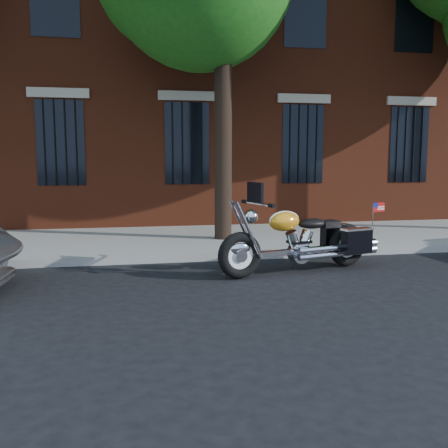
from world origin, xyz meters
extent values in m
plane|color=black|center=(0.00, 0.00, 0.00)|extent=(120.00, 120.00, 0.00)
cube|color=gray|center=(0.00, 1.38, 0.07)|extent=(40.00, 0.16, 0.15)
cube|color=gray|center=(0.00, 3.26, 0.07)|extent=(40.00, 3.60, 0.15)
cube|color=maroon|center=(0.00, 10.06, 6.00)|extent=(26.00, 10.00, 12.00)
cube|color=black|center=(0.00, 5.11, 2.20)|extent=(1.10, 0.14, 2.00)
cube|color=#B2A893|center=(0.00, 5.08, 3.35)|extent=(1.40, 0.20, 0.22)
cube|color=black|center=(0.00, 5.11, 5.60)|extent=(1.10, 0.14, 2.00)
cylinder|color=black|center=(0.00, 5.03, 2.20)|extent=(0.04, 0.04, 2.00)
cylinder|color=black|center=(0.50, 2.90, 2.50)|extent=(0.36, 0.36, 5.00)
torus|color=black|center=(0.19, -0.09, 0.37)|extent=(0.74, 0.35, 0.73)
torus|color=black|center=(2.18, 0.45, 0.37)|extent=(0.74, 0.35, 0.73)
cylinder|color=white|center=(0.19, -0.09, 0.37)|extent=(0.54, 0.20, 0.54)
cylinder|color=white|center=(2.18, 0.45, 0.37)|extent=(0.54, 0.20, 0.54)
ellipsoid|color=white|center=(0.19, -0.09, 0.48)|extent=(0.40, 0.23, 0.21)
ellipsoid|color=#FD9F1C|center=(2.18, 0.45, 0.50)|extent=(0.41, 0.25, 0.21)
cube|color=white|center=(1.19, 0.18, 0.35)|extent=(1.59, 0.53, 0.09)
cylinder|color=white|center=(1.24, 0.19, 0.32)|extent=(0.39, 0.28, 0.35)
cylinder|color=white|center=(1.81, 0.14, 0.34)|extent=(1.33, 0.45, 0.10)
ellipsoid|color=#FD9F1C|center=(0.96, 0.11, 0.84)|extent=(0.60, 0.44, 0.31)
ellipsoid|color=black|center=(1.48, 0.26, 0.78)|extent=(0.59, 0.44, 0.17)
cube|color=black|center=(2.07, 0.71, 0.49)|extent=(0.55, 0.30, 0.41)
cube|color=black|center=(2.22, 0.17, 0.49)|extent=(0.55, 0.30, 0.41)
cylinder|color=white|center=(0.49, -0.01, 1.15)|extent=(0.26, 0.82, 0.04)
sphere|color=white|center=(0.38, -0.04, 0.95)|extent=(0.27, 0.27, 0.22)
cube|color=black|center=(0.45, -0.03, 1.32)|extent=(0.16, 0.43, 0.30)
cube|color=red|center=(2.62, 0.23, 1.03)|extent=(0.23, 0.08, 0.15)
camera|label=1|loc=(-1.43, -7.36, 1.82)|focal=40.00mm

